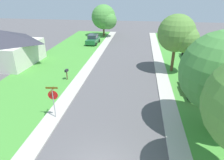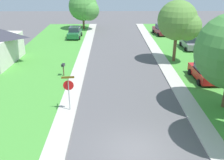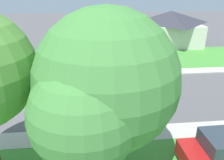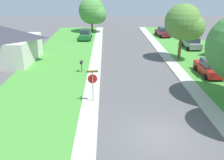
{
  "view_description": "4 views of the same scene",
  "coord_description": "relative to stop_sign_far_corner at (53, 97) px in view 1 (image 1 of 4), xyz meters",
  "views": [
    {
      "loc": [
        1.81,
        -7.45,
        9.27
      ],
      "look_at": [
        -0.61,
        9.37,
        1.4
      ],
      "focal_mm": 31.06,
      "sensor_mm": 36.0,
      "label": 1
    },
    {
      "loc": [
        -1.56,
        -12.25,
        9.46
      ],
      "look_at": [
        -1.3,
        7.17,
        1.4
      ],
      "focal_mm": 41.08,
      "sensor_mm": 36.0,
      "label": 2
    },
    {
      "loc": [
        14.88,
        4.36,
        7.7
      ],
      "look_at": [
        -0.0,
        5.84,
        1.4
      ],
      "focal_mm": 35.59,
      "sensor_mm": 36.0,
      "label": 3
    },
    {
      "loc": [
        -3.38,
        -12.46,
        9.0
      ],
      "look_at": [
        -2.89,
        5.93,
        1.4
      ],
      "focal_mm": 37.25,
      "sensor_mm": 36.0,
      "label": 4
    }
  ],
  "objects": [
    {
      "name": "lawn_west",
      "position": [
        -4.93,
        7.38,
        -1.85
      ],
      "size": [
        8.0,
        56.0,
        0.08
      ],
      "primitive_type": "cube",
      "color": "#479338",
      "rests_on": "ground"
    },
    {
      "name": "sidewalk_west",
      "position": [
        -0.23,
        7.38,
        -1.84
      ],
      "size": [
        1.4,
        56.0,
        0.1
      ],
      "primitive_type": "cube",
      "color": "#B7B2A8",
      "rests_on": "ground"
    },
    {
      "name": "car_green_driveway_right",
      "position": [
        -2.47,
        23.45,
        -1.01
      ],
      "size": [
        2.11,
        4.34,
        1.76
      ],
      "color": "#1E6033",
      "rests_on": "ground"
    },
    {
      "name": "mailbox",
      "position": [
        -1.58,
        6.98,
        -0.88
      ],
      "size": [
        0.32,
        0.51,
        1.31
      ],
      "color": "brown",
      "rests_on": "ground"
    },
    {
      "name": "sidewalk_east",
      "position": [
        9.17,
        7.38,
        -1.84
      ],
      "size": [
        1.4,
        56.0,
        0.1
      ],
      "primitive_type": "cube",
      "color": "#B7B2A8",
      "rests_on": "ground"
    },
    {
      "name": "car_red_kerbside_mid",
      "position": [
        11.99,
        5.72,
        -1.01
      ],
      "size": [
        2.1,
        4.33,
        1.76
      ],
      "color": "red",
      "rests_on": "ground"
    },
    {
      "name": "stop_sign_far_corner",
      "position": [
        0.0,
        0.0,
        0.0
      ],
      "size": [
        0.92,
        0.92,
        2.77
      ],
      "color": "#9E9EA3",
      "rests_on": "ground"
    },
    {
      "name": "tree_sidewalk_mid",
      "position": [
        -1.36,
        30.25,
        2.09
      ],
      "size": [
        5.48,
        5.1,
        6.69
      ],
      "color": "brown",
      "rests_on": "ground"
    },
    {
      "name": "tree_sidewalk_far",
      "position": [
        10.72,
        11.31,
        2.72
      ],
      "size": [
        4.69,
        4.37,
        6.94
      ],
      "color": "brown",
      "rests_on": "ground"
    },
    {
      "name": "lawn_east",
      "position": [
        13.87,
        7.38,
        -1.85
      ],
      "size": [
        8.0,
        56.0,
        0.08
      ],
      "primitive_type": "cube",
      "color": "#479338",
      "rests_on": "ground"
    },
    {
      "name": "house_left_setback",
      "position": [
        -12.02,
        11.22,
        0.49
      ],
      "size": [
        9.34,
        8.19,
        4.6
      ],
      "color": "silver",
      "rests_on": "ground"
    },
    {
      "name": "car_grey_across_road",
      "position": [
        13.94,
        16.82,
        -1.01
      ],
      "size": [
        2.04,
        4.3,
        1.76
      ],
      "color": "gray",
      "rests_on": "ground"
    },
    {
      "name": "car_maroon_far_down_street",
      "position": [
        11.68,
        25.59,
        -1.01
      ],
      "size": [
        2.45,
        4.49,
        1.76
      ],
      "color": "maroon",
      "rests_on": "ground"
    }
  ]
}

